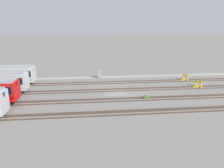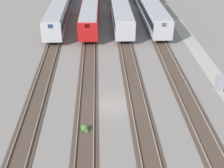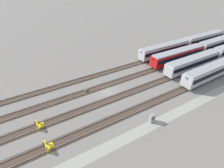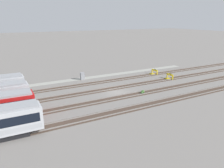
# 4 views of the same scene
# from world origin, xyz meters

# --- Properties ---
(ground_plane) EXTENTS (400.00, 400.00, 0.00)m
(ground_plane) POSITION_xyz_m (0.00, 0.00, 0.00)
(ground_plane) COLOR gray
(service_walkway) EXTENTS (54.00, 2.00, 0.01)m
(service_walkway) POSITION_xyz_m (0.00, -12.25, 0.00)
(service_walkway) COLOR #9E9E93
(service_walkway) RESTS_ON ground
(rail_track_nearest) EXTENTS (90.00, 2.24, 0.21)m
(rail_track_nearest) POSITION_xyz_m (0.00, -7.66, 0.04)
(rail_track_nearest) COLOR #47382D
(rail_track_nearest) RESTS_ON ground
(rail_track_near_inner) EXTENTS (90.00, 2.24, 0.21)m
(rail_track_near_inner) POSITION_xyz_m (0.00, -2.55, 0.04)
(rail_track_near_inner) COLOR #47382D
(rail_track_near_inner) RESTS_ON ground
(rail_track_middle) EXTENTS (90.00, 2.24, 0.21)m
(rail_track_middle) POSITION_xyz_m (0.00, 2.55, 0.04)
(rail_track_middle) COLOR #47382D
(rail_track_middle) RESTS_ON ground
(rail_track_far_inner) EXTENTS (90.00, 2.24, 0.21)m
(rail_track_far_inner) POSITION_xyz_m (0.00, 7.66, 0.04)
(rail_track_far_inner) COLOR #47382D
(rail_track_far_inner) RESTS_ON ground
(bumper_stop_nearest_track) EXTENTS (1.38, 2.01, 1.22)m
(bumper_stop_nearest_track) POSITION_xyz_m (-14.80, -7.65, 0.51)
(bumper_stop_nearest_track) COLOR yellow
(bumper_stop_nearest_track) RESTS_ON ground
(bumper_stop_near_inner_track) EXTENTS (1.34, 2.00, 1.22)m
(bumper_stop_near_inner_track) POSITION_xyz_m (-15.08, -2.55, 0.51)
(bumper_stop_near_inner_track) COLOR yellow
(bumper_stop_near_inner_track) RESTS_ON ground
(electrical_cabinet) EXTENTS (0.90, 0.73, 1.60)m
(electrical_cabinet) POSITION_xyz_m (2.42, -11.51, 0.80)
(electrical_cabinet) COLOR gray
(electrical_cabinet) RESTS_ON ground
(weed_clump) EXTENTS (0.92, 0.70, 0.64)m
(weed_clump) POSITION_xyz_m (-3.97, 2.62, 0.24)
(weed_clump) COLOR #427033
(weed_clump) RESTS_ON ground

